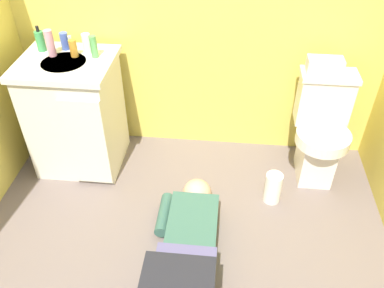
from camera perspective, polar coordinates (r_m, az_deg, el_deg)
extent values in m
cube|color=#685B57|center=(2.52, -1.47, -13.88)|extent=(3.00, 2.99, 0.04)
cube|color=silver|center=(2.90, 17.20, -1.38)|extent=(0.22, 0.30, 0.38)
cylinder|color=silver|center=(2.74, 18.10, 0.84)|extent=(0.35, 0.35, 0.08)
cube|color=silver|center=(2.80, 18.23, 5.96)|extent=(0.34, 0.17, 0.34)
cube|color=silver|center=(2.71, 19.01, 9.23)|extent=(0.36, 0.19, 0.03)
cube|color=silver|center=(2.89, -16.04, 3.74)|extent=(0.56, 0.48, 0.78)
cube|color=silver|center=(2.69, -17.58, 10.88)|extent=(0.60, 0.52, 0.04)
cylinder|color=silver|center=(2.68, -17.71, 10.58)|extent=(0.28, 0.28, 0.05)
cube|color=silver|center=(2.67, -14.67, 0.09)|extent=(0.26, 0.03, 0.66)
cylinder|color=silver|center=(2.78, -16.88, 13.53)|extent=(0.02, 0.02, 0.10)
cube|color=#33594C|center=(2.43, -0.03, -12.75)|extent=(0.29, 0.52, 0.17)
sphere|color=tan|center=(2.63, 0.72, -7.00)|extent=(0.19, 0.19, 0.19)
cube|color=#514C76|center=(2.14, -1.09, -18.70)|extent=(0.31, 0.28, 0.20)
cube|color=black|center=(1.79, -1.94, -18.61)|extent=(0.31, 0.19, 0.09)
cylinder|color=#33594C|center=(2.56, -3.94, -9.93)|extent=(0.08, 0.30, 0.08)
cube|color=silver|center=(2.67, 18.35, 10.53)|extent=(0.22, 0.11, 0.10)
cylinder|color=#388F4F|center=(2.83, -20.74, 13.51)|extent=(0.06, 0.06, 0.13)
cylinder|color=black|center=(2.80, -21.14, 15.03)|extent=(0.02, 0.02, 0.04)
cylinder|color=pink|center=(2.73, -19.53, 13.36)|extent=(0.05, 0.05, 0.17)
cylinder|color=#445EB7|center=(2.80, -17.66, 13.76)|extent=(0.05, 0.05, 0.11)
cylinder|color=orange|center=(2.69, -16.51, 12.93)|extent=(0.05, 0.05, 0.11)
cylinder|color=silver|center=(2.71, -14.72, 13.66)|extent=(0.05, 0.05, 0.13)
cylinder|color=#539E53|center=(2.64, -13.78, 13.29)|extent=(0.04, 0.04, 0.14)
cylinder|color=white|center=(2.70, 11.42, -6.12)|extent=(0.11, 0.11, 0.22)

